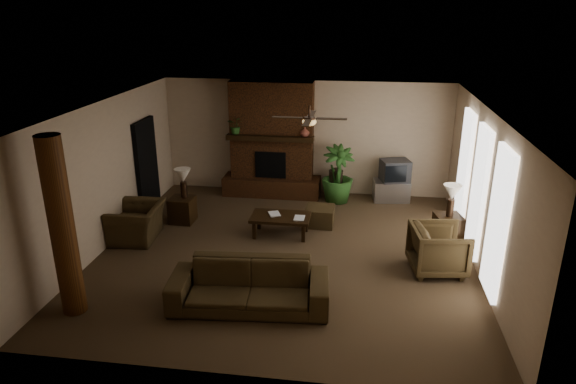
% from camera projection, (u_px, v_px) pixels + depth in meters
% --- Properties ---
extents(room_shell, '(7.00, 7.00, 7.00)m').
position_uv_depth(room_shell, '(285.00, 184.00, 9.31)').
color(room_shell, '#4F3B27').
rests_on(room_shell, ground).
extents(fireplace, '(2.40, 0.70, 2.80)m').
position_uv_depth(fireplace, '(272.00, 149.00, 12.50)').
color(fireplace, '#552E16').
rests_on(fireplace, ground).
extents(windows, '(0.08, 3.65, 2.35)m').
position_uv_depth(windows, '(478.00, 192.00, 9.06)').
color(windows, white).
rests_on(windows, ground).
extents(log_column, '(0.36, 0.36, 2.80)m').
position_uv_depth(log_column, '(62.00, 228.00, 7.47)').
color(log_column, '#5C3417').
rests_on(log_column, ground).
extents(doorway, '(0.10, 1.00, 2.10)m').
position_uv_depth(doorway, '(147.00, 166.00, 11.56)').
color(doorway, black).
rests_on(doorway, ground).
extents(ceiling_fan, '(1.35, 1.35, 0.37)m').
position_uv_depth(ceiling_fan, '(309.00, 120.00, 9.15)').
color(ceiling_fan, '#312015').
rests_on(ceiling_fan, ceiling).
extents(sofa, '(2.52, 0.92, 0.97)m').
position_uv_depth(sofa, '(249.00, 279.00, 7.91)').
color(sofa, '#40311B').
rests_on(sofa, ground).
extents(armchair_left, '(0.80, 1.15, 0.96)m').
position_uv_depth(armchair_left, '(136.00, 217.00, 10.24)').
color(armchair_left, '#40311B').
rests_on(armchair_left, ground).
extents(armchair_right, '(0.97, 1.02, 0.94)m').
position_uv_depth(armchair_right, '(439.00, 247.00, 8.97)').
color(armchair_right, '#40311B').
rests_on(armchair_right, ground).
extents(coffee_table, '(1.20, 0.70, 0.43)m').
position_uv_depth(coffee_table, '(281.00, 218.00, 10.43)').
color(coffee_table, black).
rests_on(coffee_table, ground).
extents(ottoman, '(0.62, 0.62, 0.40)m').
position_uv_depth(ottoman, '(320.00, 216.00, 10.99)').
color(ottoman, '#40311B').
rests_on(ottoman, ground).
extents(tv_stand, '(0.90, 0.59, 0.50)m').
position_uv_depth(tv_stand, '(391.00, 191.00, 12.35)').
color(tv_stand, '#ACACAE').
rests_on(tv_stand, ground).
extents(tv, '(0.76, 0.68, 0.52)m').
position_uv_depth(tv, '(395.00, 171.00, 12.16)').
color(tv, '#343437').
rests_on(tv, tv_stand).
extents(floor_vase, '(0.34, 0.34, 0.77)m').
position_uv_depth(floor_vase, '(336.00, 181.00, 12.47)').
color(floor_vase, '#31231B').
rests_on(floor_vase, ground).
extents(floor_plant, '(1.25, 1.56, 0.77)m').
position_uv_depth(floor_plant, '(337.00, 186.00, 12.26)').
color(floor_plant, '#2E5B24').
rests_on(floor_plant, ground).
extents(side_table_left, '(0.52, 0.52, 0.55)m').
position_uv_depth(side_table_left, '(182.00, 210.00, 11.13)').
color(side_table_left, black).
rests_on(side_table_left, ground).
extents(lamp_left, '(0.43, 0.43, 0.65)m').
position_uv_depth(lamp_left, '(183.00, 178.00, 10.91)').
color(lamp_left, '#312015').
rests_on(lamp_left, side_table_left).
extents(side_table_right, '(0.60, 0.60, 0.55)m').
position_uv_depth(side_table_right, '(448.00, 228.00, 10.20)').
color(side_table_right, black).
rests_on(side_table_right, ground).
extents(lamp_right, '(0.36, 0.36, 0.65)m').
position_uv_depth(lamp_right, '(452.00, 195.00, 9.94)').
color(lamp_right, '#312015').
rests_on(lamp_right, side_table_right).
extents(mantel_plant, '(0.44, 0.48, 0.33)m').
position_uv_depth(mantel_plant, '(236.00, 127.00, 12.22)').
color(mantel_plant, '#2E5B24').
rests_on(mantel_plant, fireplace).
extents(mantel_vase, '(0.23, 0.24, 0.22)m').
position_uv_depth(mantel_vase, '(305.00, 132.00, 12.00)').
color(mantel_vase, brown).
rests_on(mantel_vase, fireplace).
extents(book_a, '(0.21, 0.11, 0.29)m').
position_uv_depth(book_a, '(269.00, 209.00, 10.39)').
color(book_a, '#999999').
rests_on(book_a, coffee_table).
extents(book_b, '(0.21, 0.02, 0.29)m').
position_uv_depth(book_b, '(294.00, 212.00, 10.24)').
color(book_b, '#999999').
rests_on(book_b, coffee_table).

